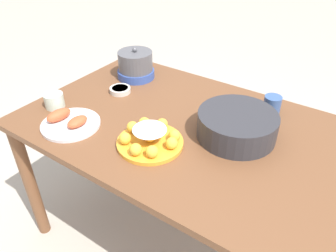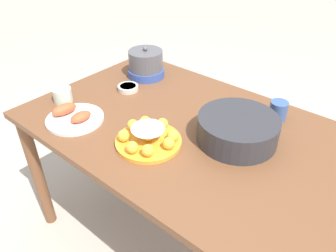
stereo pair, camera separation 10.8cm
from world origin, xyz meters
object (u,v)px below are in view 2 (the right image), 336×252
at_px(serving_bowl, 238,128).
at_px(cup_near, 62,95).
at_px(seafood_platter, 74,117).
at_px(sauce_bowl, 128,88).
at_px(warming_pot, 146,64).
at_px(cup_far, 278,110).
at_px(dining_table, 185,143).
at_px(cake_plate, 148,137).

distance_m(serving_bowl, cup_near, 0.82).
xyz_separation_m(seafood_platter, cup_near, (-0.17, 0.07, 0.02)).
bearing_deg(sauce_bowl, cup_near, -119.43).
xyz_separation_m(sauce_bowl, cup_near, (-0.15, -0.27, 0.02)).
bearing_deg(warming_pot, sauce_bowl, -77.24).
height_order(seafood_platter, warming_pot, warming_pot).
height_order(seafood_platter, cup_far, cup_far).
distance_m(dining_table, cup_near, 0.62).
distance_m(cake_plate, sauce_bowl, 0.45).
height_order(dining_table, seafood_platter, seafood_platter).
distance_m(seafood_platter, warming_pot, 0.52).
xyz_separation_m(cake_plate, sauce_bowl, (-0.38, 0.25, -0.01)).
height_order(sauce_bowl, cup_far, cup_far).
bearing_deg(dining_table, warming_pot, 152.26).
relative_size(dining_table, serving_bowl, 4.41).
xyz_separation_m(dining_table, cup_far, (0.27, 0.30, 0.13)).
bearing_deg(sauce_bowl, seafood_platter, -87.07).
height_order(serving_bowl, seafood_platter, serving_bowl).
height_order(cake_plate, cup_far, cup_far).
distance_m(cake_plate, cup_near, 0.53).
height_order(seafood_platter, cup_near, cup_near).
bearing_deg(sauce_bowl, warming_pot, 102.76).
bearing_deg(cup_far, cup_near, -148.58).
bearing_deg(dining_table, cup_near, -159.73).
distance_m(sauce_bowl, cup_near, 0.32).
bearing_deg(dining_table, serving_bowl, 12.84).
distance_m(cup_far, warming_pot, 0.72).
xyz_separation_m(seafood_platter, warming_pot, (-0.06, 0.52, 0.05)).
xyz_separation_m(serving_bowl, warming_pot, (-0.67, 0.19, 0.01)).
height_order(cake_plate, cup_near, cake_plate).
bearing_deg(warming_pot, dining_table, -27.74).
relative_size(cup_near, warming_pot, 0.45).
relative_size(cup_near, cup_far, 1.09).
bearing_deg(cup_far, serving_bowl, -102.28).
height_order(cake_plate, seafood_platter, cake_plate).
distance_m(dining_table, cake_plate, 0.23).
xyz_separation_m(cake_plate, warming_pot, (-0.41, 0.43, 0.04)).
height_order(serving_bowl, cup_far, serving_bowl).
bearing_deg(dining_table, cup_far, 48.38).
bearing_deg(seafood_platter, cup_far, 41.04).
bearing_deg(cup_far, sauce_bowl, -160.84).
relative_size(dining_table, sauce_bowl, 13.49).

